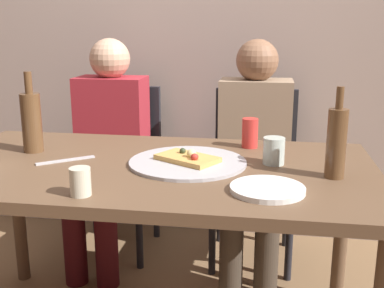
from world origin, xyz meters
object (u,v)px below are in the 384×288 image
tumbler_near (80,182)px  soda_can (250,133)px  dining_table (150,184)px  pizza_slice_last (188,158)px  table_knife (66,160)px  beer_bottle (336,142)px  tumbler_far (274,151)px  pizza_tray (188,162)px  wine_bottle (31,121)px  guest_in_beanie (254,148)px  chair_left (117,158)px  guest_in_sweater (108,142)px  plate_stack (267,189)px  chair_right (254,164)px

tumbler_near → soda_can: bearing=53.7°
dining_table → pizza_slice_last: 0.17m
pizza_slice_last → table_knife: pizza_slice_last is taller
beer_bottle → tumbler_far: size_ratio=3.09×
tumbler_near → dining_table: bearing=70.0°
beer_bottle → pizza_tray: bearing=171.3°
pizza_tray → wine_bottle: wine_bottle is taller
pizza_tray → guest_in_beanie: 0.70m
chair_left → guest_in_sweater: guest_in_sweater is taller
pizza_slice_last → tumbler_near: size_ratio=2.98×
plate_stack → table_knife: plate_stack is taller
plate_stack → table_knife: (-0.75, 0.22, -0.01)m
chair_right → guest_in_beanie: guest_in_beanie is taller
table_knife → chair_left: chair_left is taller
tumbler_near → plate_stack: 0.57m
wine_bottle → chair_right: wine_bottle is taller
pizza_tray → pizza_slice_last: (0.00, -0.00, 0.02)m
tumbler_far → guest_in_beanie: size_ratio=0.08×
dining_table → wine_bottle: bearing=168.4°
plate_stack → guest_in_sweater: bearing=132.2°
soda_can → table_knife: size_ratio=0.55×
wine_bottle → dining_table: bearing=-11.6°
guest_in_sweater → guest_in_beanie: size_ratio=1.00×
tumbler_near → table_knife: tumbler_near is taller
pizza_tray → beer_bottle: (0.51, -0.08, 0.12)m
wine_bottle → soda_can: size_ratio=2.62×
pizza_slice_last → wine_bottle: wine_bottle is taller
pizza_slice_last → tumbler_near: (-0.26, -0.37, 0.02)m
plate_stack → guest_in_sweater: (-0.83, 0.91, -0.11)m
dining_table → table_knife: size_ratio=7.44×
chair_right → dining_table: bearing=66.7°
wine_bottle → guest_in_beanie: size_ratio=0.27×
wine_bottle → chair_left: (0.11, 0.73, -0.35)m
tumbler_far → guest_in_beanie: (-0.09, 0.61, -0.15)m
guest_in_beanie → wine_bottle: bearing=33.9°
chair_left → tumbler_far: bearing=138.1°
dining_table → guest_in_beanie: 0.77m
pizza_tray → soda_can: 0.35m
tumbler_far → plate_stack: size_ratio=0.43×
wine_bottle → guest_in_sweater: bearing=79.7°
beer_bottle → tumbler_far: 0.25m
pizza_tray → chair_right: chair_right is taller
tumbler_far → table_knife: bearing=-173.6°
plate_stack → beer_bottle: bearing=38.7°
soda_can → pizza_tray: bearing=-127.8°
wine_bottle → guest_in_beanie: guest_in_beanie is taller
beer_bottle → plate_stack: (-0.22, -0.18, -0.11)m
dining_table → chair_left: size_ratio=1.82×
tumbler_far → table_knife: (-0.77, -0.09, -0.05)m
wine_bottle → soda_can: wine_bottle is taller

